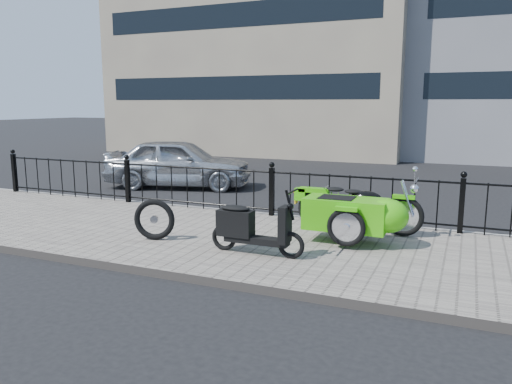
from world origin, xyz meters
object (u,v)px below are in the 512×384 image
at_px(scooter, 250,228).
at_px(sedan_car, 179,163).
at_px(spare_tire, 154,220).
at_px(motorcycle_sidecar, 359,213).

xyz_separation_m(scooter, sedan_car, (-4.56, 5.36, 0.18)).
relative_size(scooter, spare_tire, 2.18).
distance_m(motorcycle_sidecar, sedan_car, 7.17).
height_order(scooter, spare_tire, scooter).
bearing_deg(scooter, spare_tire, 177.62).
distance_m(motorcycle_sidecar, scooter, 1.86).
bearing_deg(motorcycle_sidecar, sedan_car, 145.42).
xyz_separation_m(motorcycle_sidecar, spare_tire, (-3.08, -1.22, -0.13)).
height_order(scooter, sedan_car, sedan_car).
height_order(motorcycle_sidecar, scooter, scooter).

